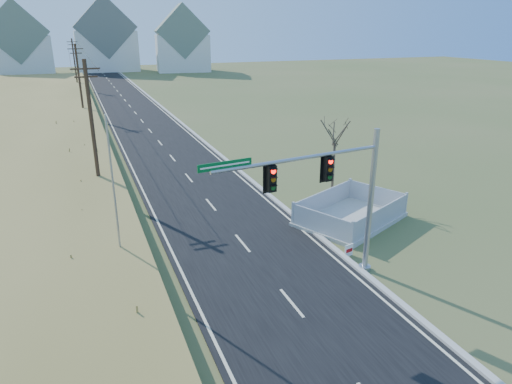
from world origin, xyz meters
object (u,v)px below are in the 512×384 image
(traffic_signal_mast, at_px, (339,193))
(open_sign, at_px, (349,250))
(fence_enclosure, at_px, (350,217))
(bare_tree, at_px, (336,131))
(flagpole, at_px, (116,213))

(traffic_signal_mast, xyz_separation_m, open_sign, (1.83, 1.63, -3.87))
(fence_enclosure, height_order, bare_tree, bare_tree)
(traffic_signal_mast, xyz_separation_m, fence_enclosure, (4.33, 5.42, -3.93))
(bare_tree, bearing_deg, traffic_signal_mast, -119.97)
(traffic_signal_mast, bearing_deg, fence_enclosure, 43.95)
(open_sign, relative_size, bare_tree, 0.11)
(fence_enclosure, bearing_deg, open_sign, -148.34)
(open_sign, height_order, bare_tree, bare_tree)
(fence_enclosure, height_order, open_sign, fence_enclosure)
(open_sign, bearing_deg, bare_tree, 53.10)
(traffic_signal_mast, bearing_deg, open_sign, 34.28)
(traffic_signal_mast, height_order, fence_enclosure, traffic_signal_mast)
(fence_enclosure, relative_size, bare_tree, 1.32)
(traffic_signal_mast, distance_m, fence_enclosure, 7.98)
(bare_tree, bearing_deg, flagpole, -160.09)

